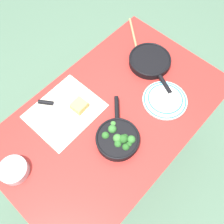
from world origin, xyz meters
The scene contains 10 objects.
ground_plane centered at (0.00, 0.00, 0.00)m, with size 14.00×14.00×0.00m, color #51755B.
dining_table_red centered at (0.00, 0.00, 0.68)m, with size 1.33×0.81×0.77m.
skillet_broccoli centered at (0.10, 0.13, 0.80)m, with size 0.30×0.29×0.08m.
skillet_eggs centered at (-0.41, -0.07, 0.79)m, with size 0.26×0.36×0.05m.
wooden_spoon centered at (-0.45, -0.21, 0.78)m, with size 0.28×0.33×0.02m.
parchment_sheet centered at (0.17, -0.20, 0.77)m, with size 0.39×0.32×0.00m.
grater_knife centered at (0.17, -0.27, 0.78)m, with size 0.18×0.25×0.02m.
cheese_block centered at (0.10, -0.16, 0.79)m, with size 0.08×0.08×0.04m.
dinner_plate_stack centered at (-0.26, 0.16, 0.78)m, with size 0.25×0.25×0.03m.
prep_bowl_steel centered at (0.56, -0.13, 0.79)m, with size 0.14×0.14×0.05m.
Camera 1 is at (0.46, 0.43, 2.00)m, focal length 40.00 mm.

